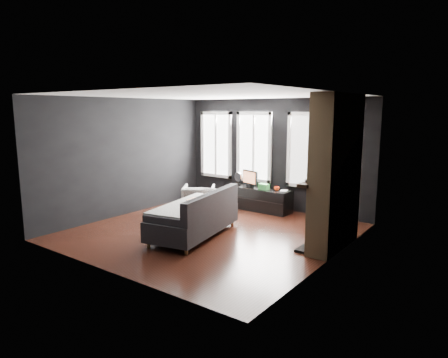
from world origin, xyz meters
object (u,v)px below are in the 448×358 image
Objects in this scene: sofa at (194,213)px; book at (281,186)px; armchair at (199,198)px; mug at (277,188)px; media_console at (260,199)px; monitor at (250,177)px; mantel_vase at (332,170)px.

sofa is 2.56m from book.
mug is (1.49, 1.08, 0.24)m from armchair.
armchair reaches higher than media_console.
mug is 0.10m from book.
monitor reaches higher than sofa.
mantel_vase is at bearing 147.54° from armchair.
mug is (0.48, -0.03, 0.34)m from media_console.
sofa is 2.51m from mug.
mantel_vase is (3.21, 0.05, 0.94)m from armchair.
monitor is at bearing 179.85° from media_console.
mantel_vase is at bearing -30.90° from mug.
mug is 0.55× the size of book.
media_console is (-0.02, 2.49, -0.18)m from sofa.
mantel_vase is at bearing -24.18° from media_console.
monitor is 0.86m from book.
mantel_vase is at bearing -32.98° from book.
mantel_vase reaches higher than mug.
mantel_vase is at bearing -5.49° from monitor.
monitor is at bearing 177.56° from mug.
mug is at bearing 15.15° from monitor.
monitor is (-0.31, 2.50, 0.33)m from sofa.
book is (1.58, 1.11, 0.29)m from armchair.
book is (0.08, 0.03, 0.05)m from mug.
armchair is (-1.04, 1.39, -0.08)m from sofa.
mantel_vase is (1.63, -1.06, 0.65)m from book.
sofa is at bearing -88.08° from media_console.
sofa is at bearing -65.31° from monitor.
mantel_vase is (2.19, -1.05, 1.04)m from media_console.
book is at bearing 147.02° from mantel_vase.
armchair is at bearing -131.20° from media_console.
mug is at bearing -157.77° from book.
armchair is at bearing 115.84° from sofa.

